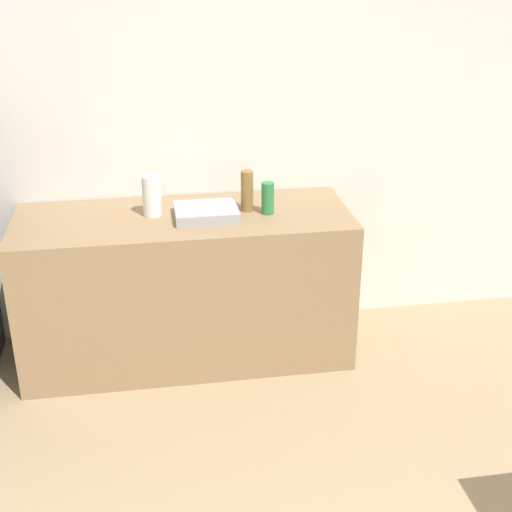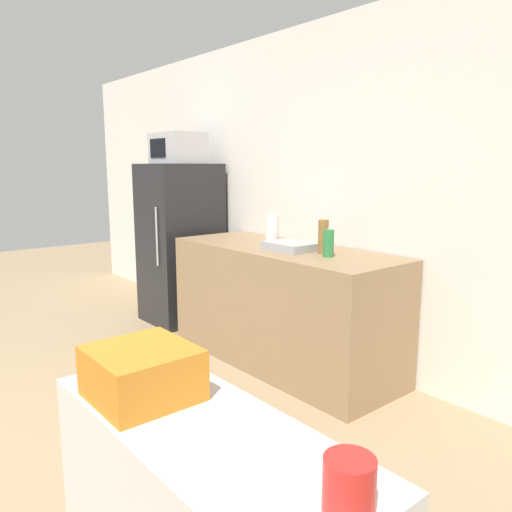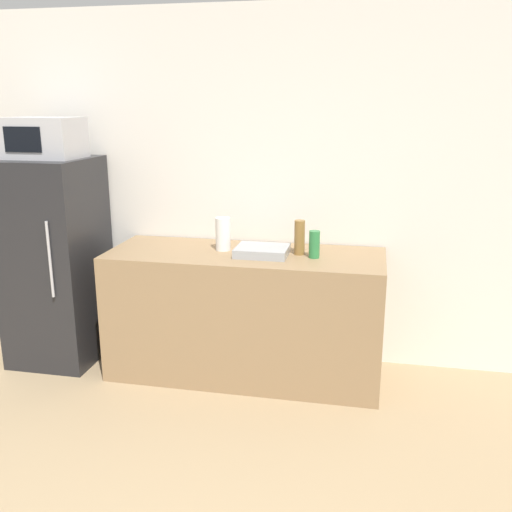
# 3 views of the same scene
# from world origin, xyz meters

# --- Properties ---
(wall_back) EXTENTS (8.00, 0.06, 2.60)m
(wall_back) POSITION_xyz_m (0.00, 3.12, 1.30)
(wall_back) COLOR white
(wall_back) RESTS_ON ground_plane
(counter) EXTENTS (1.93, 0.71, 0.91)m
(counter) POSITION_xyz_m (-0.01, 2.72, 0.46)
(counter) COLOR #937551
(counter) RESTS_ON ground_plane
(sink_basin) EXTENTS (0.36, 0.29, 0.06)m
(sink_basin) POSITION_xyz_m (0.12, 2.68, 0.94)
(sink_basin) COLOR #9EA3A8
(sink_basin) RESTS_ON counter
(bottle_tall) EXTENTS (0.07, 0.07, 0.24)m
(bottle_tall) POSITION_xyz_m (0.37, 2.75, 1.03)
(bottle_tall) COLOR olive
(bottle_tall) RESTS_ON counter
(bottle_short) EXTENTS (0.07, 0.07, 0.19)m
(bottle_short) POSITION_xyz_m (0.48, 2.69, 1.00)
(bottle_short) COLOR #2D7F42
(bottle_short) RESTS_ON counter
(paper_towel_roll) EXTENTS (0.11, 0.11, 0.23)m
(paper_towel_roll) POSITION_xyz_m (-0.18, 2.76, 1.03)
(paper_towel_roll) COLOR white
(paper_towel_roll) RESTS_ON counter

